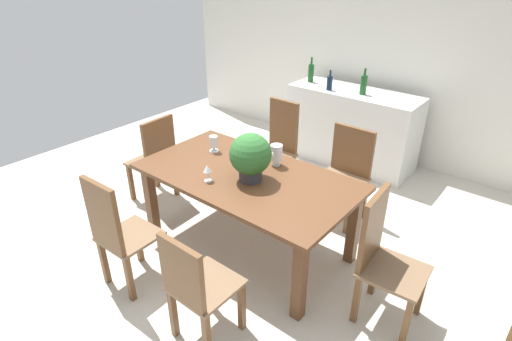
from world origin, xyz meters
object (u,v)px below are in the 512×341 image
object	(u,v)px
chair_near_right	(196,286)
kitchen_counter	(351,128)
wine_bottle_green	(311,73)
wine_glass	(207,169)
flower_centerpiece	(250,156)
chair_foot_end	(382,254)
chair_head_end	(156,156)
crystal_vase_center_near	(276,153)
crystal_vase_left	(214,143)
dining_table	(247,185)
chair_near_left	(117,231)
chair_far_left	(278,144)
chair_far_right	(346,169)
wine_bottle_dark	(364,84)
wine_bottle_clear	(330,83)

from	to	relation	value
chair_near_right	kitchen_counter	world-z (taller)	kitchen_counter
kitchen_counter	wine_bottle_green	distance (m)	0.89
wine_glass	flower_centerpiece	bearing A→B (deg)	43.13
chair_near_right	wine_glass	xyz separation A→B (m)	(-0.61, 0.74, 0.37)
chair_foot_end	chair_head_end	size ratio (longest dim) A/B	1.04
chair_foot_end	crystal_vase_center_near	world-z (taller)	chair_foot_end
flower_centerpiece	kitchen_counter	world-z (taller)	flower_centerpiece
flower_centerpiece	chair_foot_end	bearing A→B (deg)	1.86
crystal_vase_left	kitchen_counter	bearing A→B (deg)	77.85
dining_table	chair_foot_end	bearing A→B (deg)	-0.30
dining_table	wine_bottle_green	bearing A→B (deg)	109.13
chair_foot_end	chair_near_left	bearing A→B (deg)	117.71
chair_head_end	wine_bottle_green	distance (m)	2.32
flower_centerpiece	chair_near_right	bearing A→B (deg)	-70.57
crystal_vase_left	crystal_vase_center_near	distance (m)	0.66
chair_far_left	dining_table	bearing A→B (deg)	-66.90
chair_near_left	chair_head_end	xyz separation A→B (m)	(-0.86, 1.05, -0.01)
flower_centerpiece	kitchen_counter	size ratio (longest dim) A/B	0.26
chair_near_right	crystal_vase_left	world-z (taller)	crystal_vase_left
dining_table	chair_far_left	world-z (taller)	chair_far_left
chair_far_right	wine_bottle_dark	size ratio (longest dim) A/B	3.10
chair_far_left	flower_centerpiece	world-z (taller)	flower_centerpiece
flower_centerpiece	chair_far_left	bearing A→B (deg)	115.16
chair_foot_end	wine_bottle_green	bearing A→B (deg)	39.16
chair_head_end	wine_bottle_dark	size ratio (longest dim) A/B	3.18
chair_near_left	crystal_vase_left	bearing A→B (deg)	-86.20
wine_glass	wine_bottle_dark	world-z (taller)	wine_bottle_dark
wine_glass	wine_bottle_clear	xyz separation A→B (m)	(-0.21, 2.32, 0.19)
chair_head_end	crystal_vase_center_near	size ratio (longest dim) A/B	4.91
wine_bottle_green	chair_near_right	bearing A→B (deg)	-69.71
chair_near_left	wine_bottle_dark	world-z (taller)	wine_bottle_dark
chair_far_right	wine_bottle_dark	bearing A→B (deg)	111.52
chair_far_right	chair_far_left	distance (m)	0.87
chair_near_left	flower_centerpiece	xyz separation A→B (m)	(0.51, 1.00, 0.43)
chair_near_right	chair_far_left	xyz separation A→B (m)	(-0.86, 2.09, 0.05)
chair_far_right	chair_near_left	bearing A→B (deg)	-112.00
chair_foot_end	wine_bottle_clear	size ratio (longest dim) A/B	4.18
chair_far_left	wine_bottle_clear	size ratio (longest dim) A/B	4.27
chair_far_right	flower_centerpiece	distance (m)	1.23
chair_foot_end	wine_glass	distance (m)	1.51
wine_bottle_clear	wine_bottle_dark	distance (m)	0.41
flower_centerpiece	wine_bottle_green	xyz separation A→B (m)	(-0.84, 2.24, 0.10)
chair_near_right	chair_foot_end	world-z (taller)	chair_foot_end
wine_bottle_green	chair_foot_end	bearing A→B (deg)	-47.22
chair_far_right	chair_far_left	world-z (taller)	chair_far_left
chair_foot_end	flower_centerpiece	size ratio (longest dim) A/B	2.47
chair_foot_end	chair_far_left	bearing A→B (deg)	54.60
chair_near_left	crystal_vase_left	size ratio (longest dim) A/B	6.40
kitchen_counter	wine_bottle_dark	bearing A→B (deg)	-30.03
chair_near_left	chair_head_end	world-z (taller)	chair_near_left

